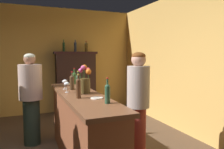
# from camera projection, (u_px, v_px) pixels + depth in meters

# --- Properties ---
(wall_back) EXTENTS (5.58, 0.12, 2.81)m
(wall_back) POSITION_uv_depth(u_px,v_px,m) (32.00, 61.00, 5.63)
(wall_back) COLOR gold
(wall_back) RESTS_ON ground
(wall_right) EXTENTS (0.12, 6.62, 2.81)m
(wall_right) POSITION_uv_depth(u_px,v_px,m) (215.00, 64.00, 3.64)
(wall_right) COLOR tan
(wall_right) RESTS_ON ground
(bar_counter) EXTENTS (0.52, 2.37, 1.02)m
(bar_counter) POSITION_uv_depth(u_px,v_px,m) (82.00, 129.00, 3.04)
(bar_counter) COLOR brown
(bar_counter) RESTS_ON ground
(display_cabinet) EXTENTS (1.11, 0.41, 1.65)m
(display_cabinet) POSITION_uv_depth(u_px,v_px,m) (76.00, 81.00, 5.82)
(display_cabinet) COLOR black
(display_cabinet) RESTS_ON ground
(wine_bottle_rose) EXTENTS (0.07, 0.07, 0.30)m
(wine_bottle_rose) POSITION_uv_depth(u_px,v_px,m) (74.00, 78.00, 3.97)
(wine_bottle_rose) COLOR #2E5326
(wine_bottle_rose) RESTS_ON bar_counter
(wine_bottle_riesling) EXTENTS (0.06, 0.06, 0.31)m
(wine_bottle_riesling) POSITION_uv_depth(u_px,v_px,m) (78.00, 87.00, 2.69)
(wine_bottle_riesling) COLOR #4A2D1B
(wine_bottle_riesling) RESTS_ON bar_counter
(wine_bottle_chardonnay) EXTENTS (0.07, 0.07, 0.29)m
(wine_bottle_chardonnay) POSITION_uv_depth(u_px,v_px,m) (72.00, 82.00, 3.33)
(wine_bottle_chardonnay) COLOR #44301E
(wine_bottle_chardonnay) RESTS_ON bar_counter
(wine_bottle_merlot) EXTENTS (0.06, 0.06, 0.33)m
(wine_bottle_merlot) POSITION_uv_depth(u_px,v_px,m) (78.00, 84.00, 2.93)
(wine_bottle_merlot) COLOR #2D4530
(wine_bottle_merlot) RESTS_ON bar_counter
(wine_bottle_malbec) EXTENTS (0.06, 0.06, 0.29)m
(wine_bottle_malbec) POSITION_uv_depth(u_px,v_px,m) (107.00, 93.00, 2.40)
(wine_bottle_malbec) COLOR #274A34
(wine_bottle_malbec) RESTS_ON bar_counter
(wine_glass_front) EXTENTS (0.08, 0.08, 0.15)m
(wine_glass_front) POSITION_uv_depth(u_px,v_px,m) (67.00, 84.00, 3.11)
(wine_glass_front) COLOR white
(wine_glass_front) RESTS_ON bar_counter
(wine_glass_mid) EXTENTS (0.08, 0.08, 0.15)m
(wine_glass_mid) POSITION_uv_depth(u_px,v_px,m) (65.00, 82.00, 3.41)
(wine_glass_mid) COLOR white
(wine_glass_mid) RESTS_ON bar_counter
(flower_arrangement) EXTENTS (0.17, 0.17, 0.40)m
(flower_arrangement) POSITION_uv_depth(u_px,v_px,m) (85.00, 81.00, 3.04)
(flower_arrangement) COLOR #4A391A
(flower_arrangement) RESTS_ON bar_counter
(cheese_plate) EXTENTS (0.15, 0.15, 0.01)m
(cheese_plate) POSITION_uv_depth(u_px,v_px,m) (97.00, 98.00, 2.69)
(cheese_plate) COLOR white
(cheese_plate) RESTS_ON bar_counter
(display_bottle_left) EXTENTS (0.06, 0.06, 0.33)m
(display_bottle_left) POSITION_uv_depth(u_px,v_px,m) (64.00, 46.00, 5.62)
(display_bottle_left) COLOR #18331D
(display_bottle_left) RESTS_ON display_cabinet
(display_bottle_midleft) EXTENTS (0.07, 0.07, 0.33)m
(display_bottle_midleft) POSITION_uv_depth(u_px,v_px,m) (75.00, 46.00, 5.74)
(display_bottle_midleft) COLOR #232A3B
(display_bottle_midleft) RESTS_ON display_cabinet
(display_bottle_center) EXTENTS (0.08, 0.08, 0.29)m
(display_bottle_center) POSITION_uv_depth(u_px,v_px,m) (86.00, 47.00, 5.85)
(display_bottle_center) COLOR #4A3513
(display_bottle_center) RESTS_ON display_cabinet
(patron_in_grey) EXTENTS (0.39, 0.39, 1.59)m
(patron_in_grey) POSITION_uv_depth(u_px,v_px,m) (31.00, 96.00, 3.72)
(patron_in_grey) COLOR #24362D
(patron_in_grey) RESTS_ON ground
(bartender) EXTENTS (0.32, 0.32, 1.60)m
(bartender) POSITION_uv_depth(u_px,v_px,m) (138.00, 102.00, 3.09)
(bartender) COLOR maroon
(bartender) RESTS_ON ground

